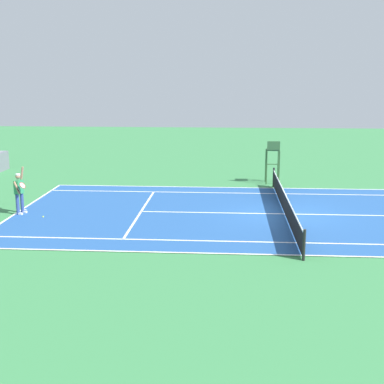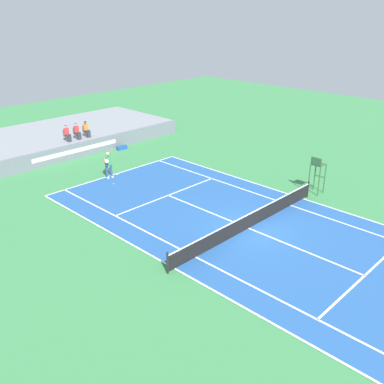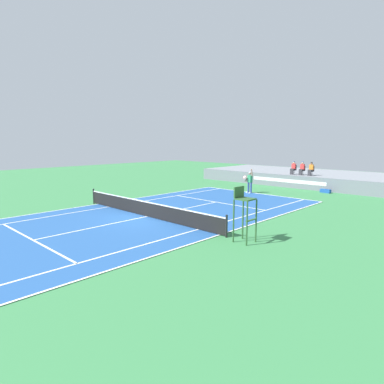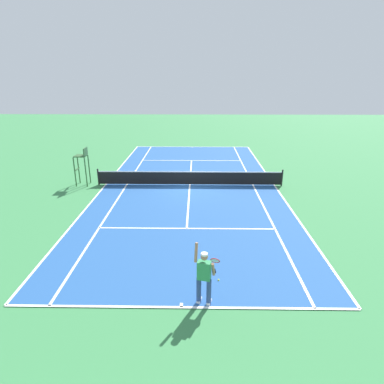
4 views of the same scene
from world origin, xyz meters
name	(u,v)px [view 1 (image 1 of 4)]	position (x,y,z in m)	size (l,w,h in m)	color
ground_plane	(285,214)	(0.00, 0.00, 0.00)	(80.00, 80.00, 0.00)	#387F47
court	(285,214)	(0.00, 0.00, 0.01)	(11.08, 23.88, 0.03)	#235193
net	(285,203)	(0.00, 0.00, 0.52)	(11.98, 0.10, 1.07)	black
tennis_player	(19,192)	(-0.70, 11.67, 0.99)	(0.83, 0.61, 2.08)	navy
tennis_ball	(43,217)	(-1.24, 10.47, 0.03)	(0.07, 0.07, 0.07)	#D1E533
umpire_chair	(273,156)	(6.87, 0.00, 1.56)	(0.77, 0.77, 2.44)	#2D562D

